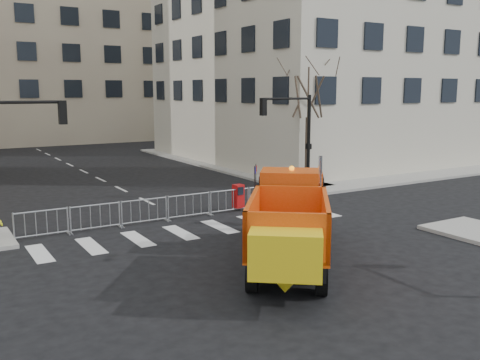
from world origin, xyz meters
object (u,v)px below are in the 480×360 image
plow_truck (290,221)px  cop_c (317,213)px  cop_b (266,201)px  newspaper_box (238,196)px  cop_a (319,215)px

plow_truck → cop_c: bearing=-12.2°
cop_b → cop_c: 2.38m
plow_truck → cop_b: bearing=11.3°
cop_c → newspaper_box: 5.06m
plow_truck → cop_b: size_ratio=4.29×
cop_a → cop_c: (0.30, 0.46, -0.05)m
plow_truck → cop_c: (3.56, 2.97, -0.76)m
cop_a → newspaper_box: (-0.37, 5.47, -0.15)m
newspaper_box → cop_b: bearing=-104.9°
cop_b → cop_c: cop_b is taller
plow_truck → cop_a: 4.18m
cop_c → newspaper_box: bearing=-132.4°
plow_truck → cop_c: 4.70m
cop_a → cop_c: cop_a is taller
plow_truck → cop_b: 5.77m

